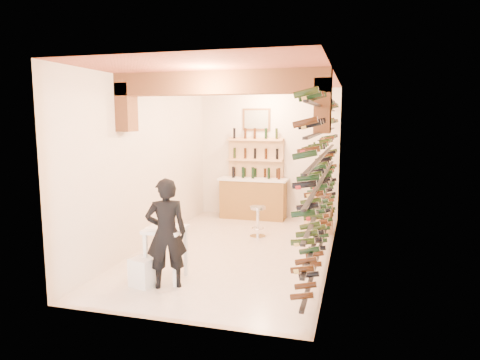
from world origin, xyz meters
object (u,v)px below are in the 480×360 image
(white_stool, at_px, (144,272))
(chrome_barstool, at_px, (258,219))
(wine_rack, at_px, (320,172))
(tasting_table, at_px, (166,237))
(person, at_px, (166,233))
(back_counter, at_px, (253,197))
(crate_lower, at_px, (318,226))

(white_stool, xyz_separation_m, chrome_barstool, (1.05, 3.01, 0.17))
(wine_rack, distance_m, tasting_table, 2.89)
(tasting_table, bearing_deg, chrome_barstool, 70.99)
(tasting_table, distance_m, white_stool, 0.60)
(tasting_table, bearing_deg, wine_rack, 36.61)
(white_stool, distance_m, person, 0.70)
(back_counter, xyz_separation_m, white_stool, (-0.55, -4.67, -0.32))
(wine_rack, height_order, crate_lower, wine_rack)
(chrome_barstool, height_order, crate_lower, chrome_barstool)
(back_counter, distance_m, crate_lower, 2.01)
(back_counter, distance_m, chrome_barstool, 1.74)
(white_stool, bearing_deg, tasting_table, 51.73)
(wine_rack, xyz_separation_m, white_stool, (-2.38, -2.02, -1.34))
(crate_lower, bearing_deg, wine_rack, -85.44)
(wine_rack, relative_size, white_stool, 13.56)
(white_stool, bearing_deg, crate_lower, 58.47)
(white_stool, height_order, chrome_barstool, chrome_barstool)
(person, height_order, crate_lower, person)
(person, distance_m, chrome_barstool, 3.07)
(back_counter, relative_size, tasting_table, 1.69)
(back_counter, bearing_deg, wine_rack, -55.34)
(tasting_table, height_order, crate_lower, tasting_table)
(chrome_barstool, distance_m, crate_lower, 1.39)
(tasting_table, relative_size, crate_lower, 1.82)
(wine_rack, distance_m, person, 2.92)
(back_counter, xyz_separation_m, person, (-0.19, -4.63, 0.28))
(wine_rack, relative_size, crate_lower, 10.31)
(tasting_table, relative_size, chrome_barstool, 1.52)
(chrome_barstool, relative_size, crate_lower, 1.20)
(person, bearing_deg, wine_rack, -163.23)
(chrome_barstool, bearing_deg, white_stool, -109.25)
(wine_rack, relative_size, person, 3.51)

